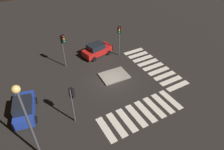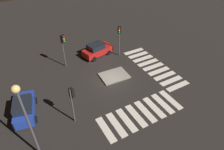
% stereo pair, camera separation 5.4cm
% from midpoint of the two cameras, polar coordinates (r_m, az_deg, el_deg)
% --- Properties ---
extents(ground_plane, '(80.00, 80.00, 0.00)m').
position_cam_midpoint_polar(ground_plane, '(24.50, 0.06, -1.86)').
color(ground_plane, black).
extents(traffic_island, '(3.54, 2.73, 0.18)m').
position_cam_midpoint_polar(traffic_island, '(25.28, 0.66, -0.18)').
color(traffic_island, gray).
rests_on(traffic_island, ground).
extents(car_blue, '(2.81, 4.67, 1.92)m').
position_cam_midpoint_polar(car_blue, '(21.77, -23.58, -8.54)').
color(car_blue, '#1E389E').
rests_on(car_blue, ground).
extents(car_red, '(4.58, 2.69, 1.90)m').
position_cam_midpoint_polar(car_red, '(29.03, -4.18, 7.15)').
color(car_red, red).
rests_on(car_red, ground).
extents(traffic_light_west, '(0.54, 0.53, 4.63)m').
position_cam_midpoint_polar(traffic_light_west, '(25.93, -13.67, 8.73)').
color(traffic_light_west, '#47474C').
rests_on(traffic_light_west, ground).
extents(traffic_light_north, '(0.54, 0.53, 4.56)m').
position_cam_midpoint_polar(traffic_light_north, '(27.72, 2.13, 11.59)').
color(traffic_light_north, '#47474C').
rests_on(traffic_light_north, ground).
extents(traffic_light_south, '(0.53, 0.54, 4.05)m').
position_cam_midpoint_polar(traffic_light_south, '(18.34, -11.16, -6.16)').
color(traffic_light_south, '#47474C').
rests_on(traffic_light_south, ground).
extents(street_lamp, '(0.56, 0.56, 7.56)m').
position_cam_midpoint_polar(street_lamp, '(15.12, -23.46, -9.72)').
color(street_lamp, '#47474C').
rests_on(street_lamp, ground).
extents(crosswalk_near, '(8.75, 3.20, 0.02)m').
position_cam_midpoint_polar(crosswalk_near, '(20.97, 8.22, -10.75)').
color(crosswalk_near, silver).
rests_on(crosswalk_near, ground).
extents(crosswalk_side, '(3.20, 9.90, 0.02)m').
position_cam_midpoint_polar(crosswalk_side, '(27.57, 11.67, 2.33)').
color(crosswalk_side, silver).
rests_on(crosswalk_side, ground).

